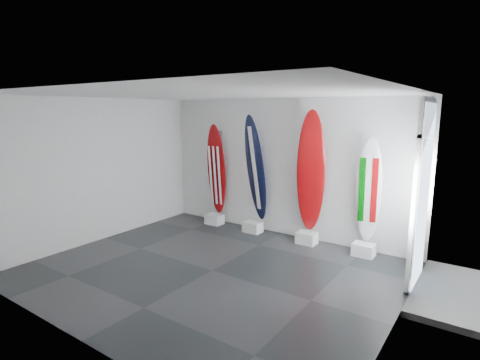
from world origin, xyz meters
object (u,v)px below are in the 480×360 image
Objects in this scene: surfboard_navy at (256,169)px; surfboard_italy at (369,190)px; surfboard_usa at (216,170)px; surfboard_swiss at (311,172)px.

surfboard_navy reaches higher than surfboard_italy.
surfboard_navy reaches higher than surfboard_usa.
surfboard_swiss is at bearing 167.51° from surfboard_italy.
surfboard_swiss is 1.24× the size of surfboard_italy.
surfboard_usa is at bearing 167.51° from surfboard_italy.
surfboard_swiss reaches higher than surfboard_usa.
surfboard_navy is at bearing 161.04° from surfboard_swiss.
surfboard_usa is at bearing -165.99° from surfboard_navy.
surfboard_navy is 1.34m from surfboard_swiss.
surfboard_usa reaches higher than surfboard_italy.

